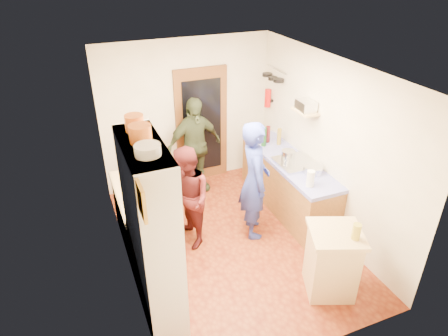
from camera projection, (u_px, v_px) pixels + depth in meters
floor at (232, 242)px, 5.96m from camera, size 3.00×4.00×0.02m
ceiling at (234, 67)px, 4.69m from camera, size 3.00×4.00×0.02m
wall_back at (187, 114)px, 6.95m from camera, size 3.00×0.02×2.60m
wall_front at (318, 260)px, 3.70m from camera, size 3.00×0.02×2.60m
wall_left at (118, 187)px, 4.83m from camera, size 0.02×4.00×2.60m
wall_right at (327, 146)px, 5.83m from camera, size 0.02×4.00×2.60m
door_frame at (202, 126)px, 7.12m from camera, size 0.95×0.06×2.10m
door_glass at (202, 127)px, 7.10m from camera, size 0.70×0.02×1.70m
hutch_body at (152, 235)px, 4.35m from camera, size 0.40×1.20×2.20m
hutch_top_shelf at (142, 146)px, 3.82m from camera, size 0.40×1.14×0.04m
plate_stack at (148, 150)px, 3.58m from camera, size 0.24×0.24×0.10m
orange_pot_a at (140, 134)px, 3.80m from camera, size 0.22×0.22×0.17m
orange_pot_b at (134, 123)px, 4.04m from camera, size 0.19×0.19×0.17m
left_counter_base at (143, 220)px, 5.72m from camera, size 0.60×1.40×0.85m
left_counter_top at (140, 193)px, 5.50m from camera, size 0.64×1.44×0.05m
toaster at (149, 199)px, 5.16m from camera, size 0.27×0.20×0.19m
kettle at (138, 195)px, 5.25m from camera, size 0.18×0.18×0.18m
orange_bowl at (143, 183)px, 5.60m from camera, size 0.23×0.23×0.08m
chopping_board at (132, 170)px, 6.00m from camera, size 0.33×0.26×0.02m
right_counter_base at (287, 185)px, 6.56m from camera, size 0.60×2.20×0.84m
right_counter_top at (289, 161)px, 6.34m from camera, size 0.62×2.22×0.06m
hob at (295, 163)px, 6.18m from camera, size 0.55×0.58×0.04m
pot_on_hob at (288, 155)px, 6.22m from camera, size 0.21×0.21×0.14m
bottle_a at (264, 137)px, 6.68m from camera, size 0.09×0.09×0.33m
bottle_b at (268, 134)px, 6.82m from camera, size 0.08×0.08×0.29m
bottle_c at (279, 137)px, 6.73m from camera, size 0.08×0.08×0.29m
paper_towel at (310, 179)px, 5.56m from camera, size 0.12×0.12×0.24m
mixing_bowl at (313, 169)px, 5.92m from camera, size 0.34×0.34×0.11m
island_base at (331, 263)px, 4.92m from camera, size 0.71×0.71×0.86m
island_top at (336, 234)px, 4.70m from camera, size 0.81×0.81×0.05m
cutting_board at (331, 230)px, 4.74m from camera, size 0.43×0.39×0.02m
oil_jar at (356, 232)px, 4.54m from camera, size 0.13×0.13×0.20m
pan_rail at (277, 70)px, 6.68m from camera, size 0.02×0.65×0.02m
pan_hang_a at (278, 80)px, 6.58m from camera, size 0.18×0.18×0.05m
pan_hang_b at (273, 78)px, 6.75m from camera, size 0.16×0.16×0.05m
pan_hang_c at (267, 75)px, 6.91m from camera, size 0.17×0.17×0.05m
wall_shelf at (305, 111)px, 5.95m from camera, size 0.26×0.42×0.03m
radio at (306, 106)px, 5.91m from camera, size 0.23×0.31×0.15m
ext_bracket at (271, 100)px, 7.12m from camera, size 0.06×0.10×0.04m
fire_extinguisher at (268, 98)px, 7.07m from camera, size 0.11×0.11×0.32m
picture_frame at (142, 201)px, 3.22m from camera, size 0.03×0.25×0.30m
person_hob at (257, 181)px, 5.72m from camera, size 0.59×0.75×1.81m
person_left at (188, 197)px, 5.62m from camera, size 0.68×0.82×1.53m
person_back at (195, 146)px, 6.83m from camera, size 1.07×0.59×1.73m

